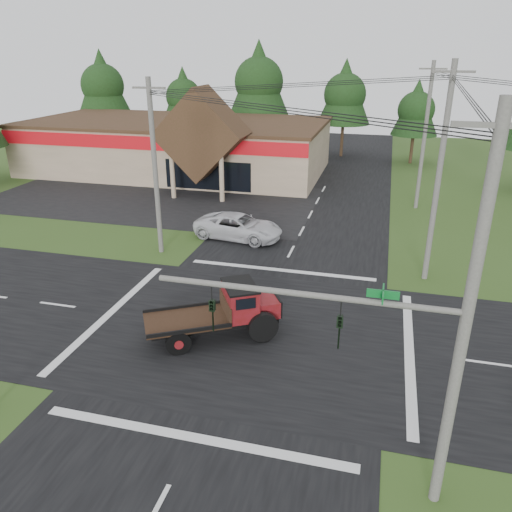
% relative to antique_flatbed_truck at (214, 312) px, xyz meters
% --- Properties ---
extents(ground, '(120.00, 120.00, 0.00)m').
position_rel_antique_flatbed_truck_xyz_m(ground, '(1.37, 0.84, -1.24)').
color(ground, '#334E1B').
rests_on(ground, ground).
extents(road_ns, '(12.00, 120.00, 0.02)m').
position_rel_antique_flatbed_truck_xyz_m(road_ns, '(1.37, 0.84, -1.23)').
color(road_ns, black).
rests_on(road_ns, ground).
extents(road_ew, '(120.00, 12.00, 0.02)m').
position_rel_antique_flatbed_truck_xyz_m(road_ew, '(1.37, 0.84, -1.22)').
color(road_ew, black).
rests_on(road_ew, ground).
extents(parking_apron, '(28.00, 14.00, 0.02)m').
position_rel_antique_flatbed_truck_xyz_m(parking_apron, '(-12.63, 19.84, -1.22)').
color(parking_apron, black).
rests_on(parking_apron, ground).
extents(cvs_building, '(30.40, 18.20, 9.19)m').
position_rel_antique_flatbed_truck_xyz_m(cvs_building, '(-14.33, 30.41, 1.54)').
color(cvs_building, '#9F886B').
rests_on(cvs_building, ground).
extents(traffic_signal_mast, '(8.12, 0.24, 7.00)m').
position_rel_antique_flatbed_truck_xyz_m(traffic_signal_mast, '(7.19, -6.66, 3.19)').
color(traffic_signal_mast, '#595651').
rests_on(traffic_signal_mast, ground).
extents(utility_pole_nr, '(2.00, 0.30, 11.00)m').
position_rel_antique_flatbed_truck_xyz_m(utility_pole_nr, '(8.87, -6.66, 4.40)').
color(utility_pole_nr, '#595651').
rests_on(utility_pole_nr, ground).
extents(utility_pole_nw, '(2.00, 0.30, 10.50)m').
position_rel_antique_flatbed_truck_xyz_m(utility_pole_nw, '(-6.63, 8.84, 4.15)').
color(utility_pole_nw, '#595651').
rests_on(utility_pole_nw, ground).
extents(utility_pole_ne, '(2.00, 0.30, 11.50)m').
position_rel_antique_flatbed_truck_xyz_m(utility_pole_ne, '(9.37, 8.84, 4.65)').
color(utility_pole_ne, '#595651').
rests_on(utility_pole_ne, ground).
extents(utility_pole_n, '(2.00, 0.30, 11.20)m').
position_rel_antique_flatbed_truck_xyz_m(utility_pole_n, '(9.37, 22.84, 4.50)').
color(utility_pole_n, '#595651').
rests_on(utility_pole_n, ground).
extents(tree_row_a, '(6.72, 6.72, 12.12)m').
position_rel_antique_flatbed_truck_xyz_m(tree_row_a, '(-28.63, 40.84, 6.81)').
color(tree_row_a, '#332316').
rests_on(tree_row_a, ground).
extents(tree_row_b, '(5.60, 5.60, 10.10)m').
position_rel_antique_flatbed_truck_xyz_m(tree_row_b, '(-18.63, 42.84, 5.47)').
color(tree_row_b, '#332316').
rests_on(tree_row_b, ground).
extents(tree_row_c, '(7.28, 7.28, 13.13)m').
position_rel_antique_flatbed_truck_xyz_m(tree_row_c, '(-8.63, 41.84, 7.48)').
color(tree_row_c, '#332316').
rests_on(tree_row_c, ground).
extents(tree_row_d, '(6.16, 6.16, 11.11)m').
position_rel_antique_flatbed_truck_xyz_m(tree_row_d, '(1.37, 42.84, 6.14)').
color(tree_row_d, '#332316').
rests_on(tree_row_d, ground).
extents(tree_row_e, '(5.04, 5.04, 9.09)m').
position_rel_antique_flatbed_truck_xyz_m(tree_row_e, '(9.37, 40.84, 4.80)').
color(tree_row_e, '#332316').
rests_on(tree_row_e, ground).
extents(antique_flatbed_truck, '(6.25, 4.92, 2.47)m').
position_rel_antique_flatbed_truck_xyz_m(antique_flatbed_truck, '(0.00, 0.00, 0.00)').
color(antique_flatbed_truck, '#5E100D').
rests_on(antique_flatbed_truck, ground).
extents(white_pickup, '(6.27, 3.55, 1.65)m').
position_rel_antique_flatbed_truck_xyz_m(white_pickup, '(-2.55, 12.43, -0.41)').
color(white_pickup, silver).
rests_on(white_pickup, ground).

